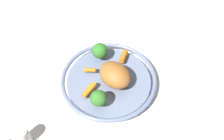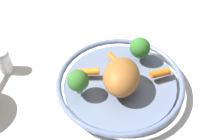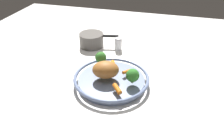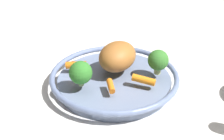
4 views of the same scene
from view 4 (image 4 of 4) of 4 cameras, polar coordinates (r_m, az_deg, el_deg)
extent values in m
plane|color=silver|center=(0.90, 0.40, -3.00)|extent=(2.14, 2.14, 0.00)
cylinder|color=slate|center=(0.89, 0.41, -2.21)|extent=(0.31, 0.31, 0.03)
torus|color=slate|center=(0.88, 0.41, -0.99)|extent=(0.35, 0.35, 0.02)
ellipsoid|color=#A0612B|center=(0.88, 0.97, 2.42)|extent=(0.14, 0.12, 0.08)
cylinder|color=orange|center=(0.83, 5.61, -1.75)|extent=(0.04, 0.06, 0.02)
cylinder|color=orange|center=(0.81, -0.23, -2.83)|extent=(0.04, 0.05, 0.02)
cylinder|color=orange|center=(0.90, -6.35, 0.89)|extent=(0.05, 0.06, 0.02)
cylinder|color=#95AB66|center=(0.83, -5.45, -2.33)|extent=(0.01, 0.01, 0.01)
sphere|color=#307829|center=(0.81, -5.56, -0.47)|extent=(0.06, 0.06, 0.06)
cylinder|color=#98A866|center=(0.88, 7.99, -0.11)|extent=(0.02, 0.02, 0.02)
sphere|color=#35742A|center=(0.87, 8.14, 1.75)|extent=(0.06, 0.06, 0.06)
camera|label=1|loc=(1.13, 41.21, 42.44)|focal=42.81mm
camera|label=2|loc=(1.24, 12.01, 34.76)|focal=44.13mm
camera|label=3|loc=(1.36, -38.62, 30.11)|focal=35.02mm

